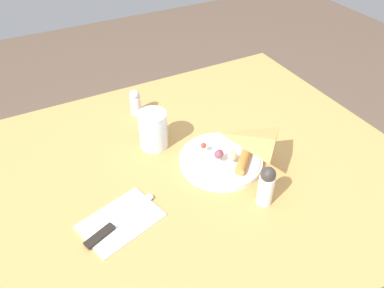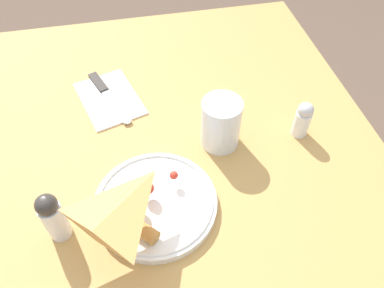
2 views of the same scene
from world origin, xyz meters
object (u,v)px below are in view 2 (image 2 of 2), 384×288
(salt_shaker, at_px, (303,119))
(dining_table, at_px, (162,203))
(milk_glass, at_px, (221,124))
(pepper_shaker, at_px, (53,217))
(plate_pizza, at_px, (155,201))
(butter_knife, at_px, (107,95))
(napkin_folded, at_px, (109,98))

(salt_shaker, bearing_deg, dining_table, -82.08)
(milk_glass, relative_size, pepper_shaker, 0.99)
(dining_table, bearing_deg, salt_shaker, 97.92)
(dining_table, relative_size, salt_shaker, 13.39)
(plate_pizza, xyz_separation_m, butter_knife, (-0.30, -0.06, -0.01))
(dining_table, height_order, pepper_shaker, pepper_shaker)
(milk_glass, height_order, butter_knife, milk_glass)
(milk_glass, bearing_deg, pepper_shaker, -65.30)
(napkin_folded, bearing_deg, dining_table, 19.26)
(milk_glass, xyz_separation_m, butter_knife, (-0.18, -0.21, -0.04))
(plate_pizza, distance_m, napkin_folded, 0.30)
(napkin_folded, relative_size, salt_shaker, 2.38)
(plate_pizza, height_order, pepper_shaker, pepper_shaker)
(dining_table, xyz_separation_m, milk_glass, (-0.05, 0.13, 0.16))
(salt_shaker, bearing_deg, plate_pizza, -70.26)
(dining_table, height_order, milk_glass, milk_glass)
(salt_shaker, bearing_deg, milk_glass, -94.08)
(plate_pizza, distance_m, pepper_shaker, 0.16)
(butter_knife, bearing_deg, napkin_folded, 0.00)
(salt_shaker, height_order, pepper_shaker, pepper_shaker)
(dining_table, xyz_separation_m, butter_knife, (-0.23, -0.08, 0.11))
(plate_pizza, height_order, salt_shaker, salt_shaker)
(plate_pizza, distance_m, salt_shaker, 0.33)
(salt_shaker, bearing_deg, napkin_folded, -115.85)
(dining_table, bearing_deg, plate_pizza, -12.57)
(pepper_shaker, bearing_deg, plate_pizza, 96.40)
(dining_table, relative_size, butter_knife, 5.95)
(plate_pizza, height_order, butter_knife, plate_pizza)
(napkin_folded, xyz_separation_m, pepper_shaker, (0.31, -0.10, 0.05))
(pepper_shaker, bearing_deg, milk_glass, 114.70)
(napkin_folded, xyz_separation_m, salt_shaker, (0.18, 0.37, 0.04))
(milk_glass, height_order, salt_shaker, milk_glass)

